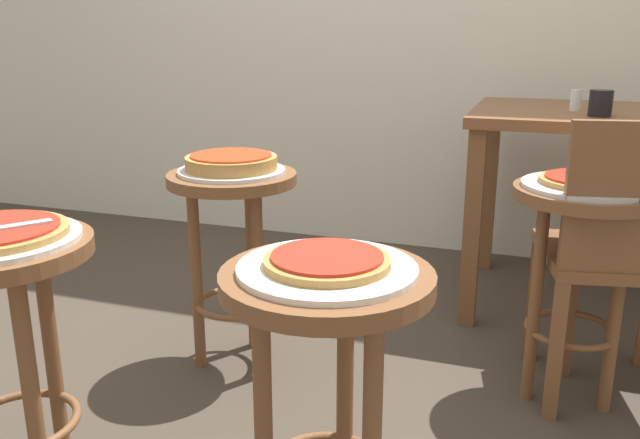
% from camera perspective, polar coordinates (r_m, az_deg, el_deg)
% --- Properties ---
extents(ground_plane, '(6.00, 6.00, 0.00)m').
position_cam_1_polar(ground_plane, '(2.07, -4.99, -15.13)').
color(ground_plane, '#42382D').
extents(stool_foreground, '(0.40, 0.40, 0.64)m').
position_cam_1_polar(stool_foreground, '(1.60, -25.48, -7.24)').
color(stool_foreground, brown).
rests_on(stool_foreground, ground_plane).
extents(stool_middle, '(0.40, 0.40, 0.64)m').
position_cam_1_polar(stool_middle, '(1.28, 0.58, -11.27)').
color(stool_middle, brown).
rests_on(stool_middle, ground_plane).
extents(serving_plate_middle, '(0.33, 0.33, 0.01)m').
position_cam_1_polar(serving_plate_middle, '(1.22, 0.60, -4.24)').
color(serving_plate_middle, white).
rests_on(serving_plate_middle, stool_middle).
extents(pizza_middle, '(0.23, 0.23, 0.02)m').
position_cam_1_polar(pizza_middle, '(1.21, 0.60, -3.53)').
color(pizza_middle, '#B78442').
rests_on(pizza_middle, serving_plate_middle).
extents(stool_leftside, '(0.40, 0.40, 0.64)m').
position_cam_1_polar(stool_leftside, '(2.10, -7.42, -0.32)').
color(stool_leftside, brown).
rests_on(stool_leftside, ground_plane).
extents(serving_plate_leftside, '(0.33, 0.33, 0.01)m').
position_cam_1_polar(serving_plate_leftside, '(2.06, -7.58, 4.15)').
color(serving_plate_leftside, silver).
rests_on(serving_plate_leftside, stool_leftside).
extents(pizza_leftside, '(0.28, 0.28, 0.05)m').
position_cam_1_polar(pizza_leftside, '(2.06, -7.61, 4.92)').
color(pizza_leftside, '#B78442').
rests_on(pizza_leftside, serving_plate_leftside).
extents(stool_rear, '(0.40, 0.40, 0.64)m').
position_cam_1_polar(stool_rear, '(2.04, 21.46, -1.89)').
color(stool_rear, brown).
rests_on(stool_rear, ground_plane).
extents(serving_plate_rear, '(0.36, 0.36, 0.01)m').
position_cam_1_polar(serving_plate_rear, '(2.00, 21.95, 2.70)').
color(serving_plate_rear, silver).
rests_on(serving_plate_rear, stool_rear).
extents(pizza_rear, '(0.26, 0.26, 0.02)m').
position_cam_1_polar(pizza_rear, '(1.99, 21.99, 3.14)').
color(pizza_rear, '#B78442').
rests_on(pizza_rear, serving_plate_rear).
extents(dining_table, '(0.89, 0.75, 0.78)m').
position_cam_1_polar(dining_table, '(2.72, 22.37, 5.90)').
color(dining_table, brown).
rests_on(dining_table, ground_plane).
extents(cup_near_edge, '(0.08, 0.08, 0.09)m').
position_cam_1_polar(cup_near_edge, '(2.51, 22.93, 9.17)').
color(cup_near_edge, black).
rests_on(cup_near_edge, dining_table).
extents(condiment_shaker, '(0.04, 0.04, 0.08)m').
position_cam_1_polar(condiment_shaker, '(2.66, 21.08, 9.54)').
color(condiment_shaker, white).
rests_on(condiment_shaker, dining_table).
extents(wooden_chair, '(0.47, 0.47, 0.85)m').
position_cam_1_polar(wooden_chair, '(2.05, 24.54, -2.59)').
color(wooden_chair, brown).
rests_on(wooden_chair, ground_plane).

